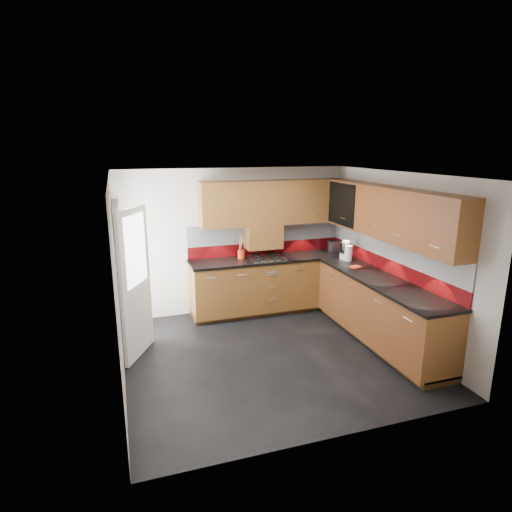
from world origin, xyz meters
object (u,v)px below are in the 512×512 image
object	(u,v)px
utensil_pot	(241,253)
toaster	(335,246)
gas_hob	(267,258)
food_processor	(346,251)

from	to	relation	value
utensil_pot	toaster	distance (m)	1.70
gas_hob	utensil_pot	xyz separation A→B (m)	(-0.40, 0.13, 0.08)
gas_hob	food_processor	size ratio (longest dim) A/B	1.86
toaster	food_processor	size ratio (longest dim) A/B	0.93
utensil_pot	food_processor	world-z (taller)	utensil_pot
gas_hob	food_processor	xyz separation A→B (m)	(1.21, -0.45, 0.13)
utensil_pot	gas_hob	bearing A→B (deg)	-17.58
gas_hob	toaster	distance (m)	1.30
toaster	utensil_pot	bearing A→B (deg)	178.55
gas_hob	food_processor	world-z (taller)	food_processor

